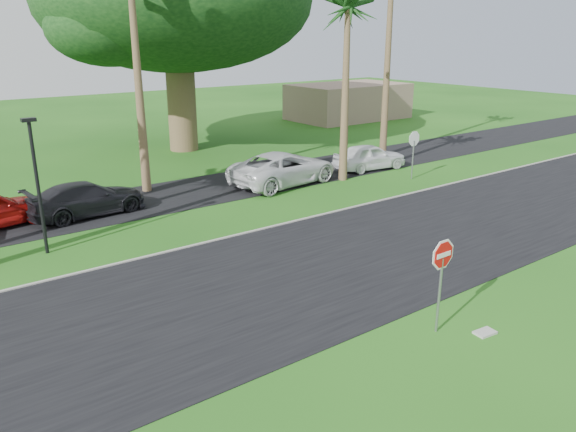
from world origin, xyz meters
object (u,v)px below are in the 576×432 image
Objects in this scene: stop_sign_near at (442,267)px; car_pickup at (370,157)px; stop_sign_far at (414,145)px; car_dark at (87,199)px; car_minivan at (284,168)px.

car_pickup is at bearing 50.99° from stop_sign_near.
stop_sign_far is 0.63× the size of car_pickup.
car_pickup reaches higher than car_dark.
stop_sign_near is 15.15m from car_minivan.
stop_sign_near is at bearing 151.38° from car_minivan.
stop_sign_far is at bearing 43.73° from stop_sign_near.
car_dark is 9.54m from car_minivan.
stop_sign_near is 0.55× the size of car_dark.
car_dark is at bearing 77.97° from car_minivan.
stop_sign_far is 16.00m from car_dark.
stop_sign_far reaches higher than car_minivan.
stop_sign_far is (11.50, 11.00, 0.00)m from stop_sign_near.
car_dark is (-3.99, 14.87, -1.08)m from stop_sign_near.
car_minivan reaches higher than car_dark.
car_pickup is (-0.31, 2.81, -1.06)m from stop_sign_far.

